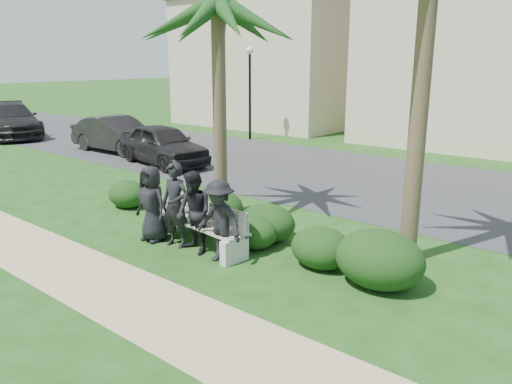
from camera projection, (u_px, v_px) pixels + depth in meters
ground at (202, 260)px, 9.45m from camera, size 160.00×160.00×0.00m
footpath at (122, 293)px, 8.11m from camera, size 30.00×1.60×0.01m
asphalt_street at (388, 183)px, 15.40m from camera, size 160.00×8.00×0.01m
stucco_bldg_left at (277, 60)px, 29.31m from camera, size 10.40×8.40×7.30m
stucco_bldg_right at (470, 60)px, 22.51m from camera, size 8.40×8.40×7.30m
street_lamp at (250, 76)px, 23.18m from camera, size 0.36×0.36×4.29m
park_bench at (197, 227)px, 10.11m from camera, size 2.61×0.85×0.89m
man_a at (152, 204)px, 10.31m from camera, size 0.79×0.53×1.60m
man_b at (175, 205)px, 9.98m from camera, size 0.69×0.51×1.73m
man_c at (194, 213)px, 9.64m from camera, size 0.90×0.77×1.63m
man_d at (219, 221)px, 9.22m from camera, size 1.02×0.60×1.57m
hedge_a at (128, 193)px, 12.83m from camera, size 1.10×0.91×0.72m
hedge_b at (213, 207)px, 11.17m from camera, size 1.48×1.22×0.97m
hedge_c at (267, 222)px, 10.42m from camera, size 1.24×1.02×0.81m
hedge_d at (253, 231)px, 10.04m from camera, size 1.04×0.86×0.68m
hedge_e at (321, 247)px, 9.08m from camera, size 1.17×0.97×0.76m
hedge_f at (380, 257)px, 8.29m from camera, size 1.52×1.26×0.99m
hedge_extra at (388, 265)px, 8.28m from camera, size 1.17×0.97×0.76m
palm_left at (218, 9)px, 11.17m from camera, size 3.00×3.00×5.75m
car_a at (163, 144)px, 18.04m from camera, size 4.46×2.38×1.44m
car_b at (117, 134)px, 20.48m from camera, size 4.43×1.68×1.44m
car_c at (11, 120)px, 24.55m from camera, size 6.04×3.85×1.63m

